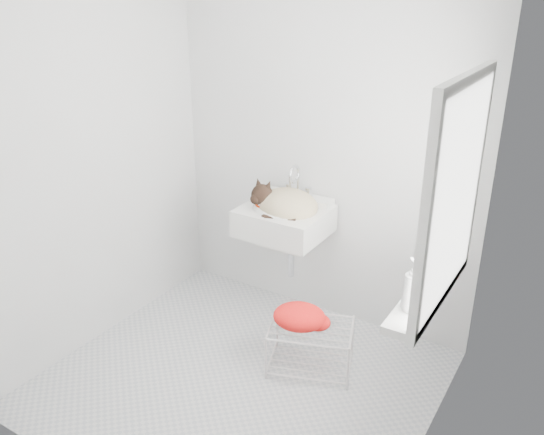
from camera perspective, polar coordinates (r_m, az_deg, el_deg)
The scene contains 15 objects.
floor at distance 3.59m, azimuth -3.16°, elevation -16.07°, with size 2.20×2.00×0.02m, color silver.
back_wall at distance 3.79m, azimuth 5.11°, elevation 7.41°, with size 2.20×0.02×2.50m, color white.
right_wall at distance 2.54m, azimuth 17.09°, elevation -1.46°, with size 0.02×2.00×2.50m, color white.
left_wall at distance 3.69m, azimuth -17.89°, elevation 5.96°, with size 0.02×2.00×2.50m, color white.
window_glass at distance 2.69m, azimuth 18.19°, elevation 2.06°, with size 0.01×0.80×1.00m, color white.
window_frame at distance 2.69m, azimuth 17.88°, elevation 2.12°, with size 0.04×0.90×1.10m, color white.
windowsill at distance 2.92m, azimuth 15.52°, elevation -7.24°, with size 0.16×0.88×0.04m, color white.
sink at distance 3.76m, azimuth 1.27°, elevation 0.94°, with size 0.56×0.49×0.22m, color white.
faucet at distance 3.86m, azimuth 2.65°, elevation 3.72°, with size 0.20×0.14×0.20m, color silver, non-canonical shape.
cat at distance 3.73m, azimuth 1.31°, elevation 1.39°, with size 0.44×0.36×0.27m.
wire_rack at distance 3.61m, azimuth 3.91°, elevation -12.88°, with size 0.49×0.35×0.30m, color silver.
towel at distance 3.51m, azimuth 2.77°, elevation -10.51°, with size 0.33×0.23×0.13m, color red.
bottle_a at distance 2.71m, azimuth 13.81°, elevation -9.09°, with size 0.08×0.08×0.21m, color silver.
bottle_b at distance 2.88m, azimuth 15.16°, elevation -7.14°, with size 0.09×0.10×0.21m, color #177E72.
bottle_c at distance 3.08m, azimuth 16.45°, elevation -5.28°, with size 0.15×0.15×0.19m, color silver.
Camera 1 is at (1.63, -2.27, 2.25)m, focal length 37.25 mm.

